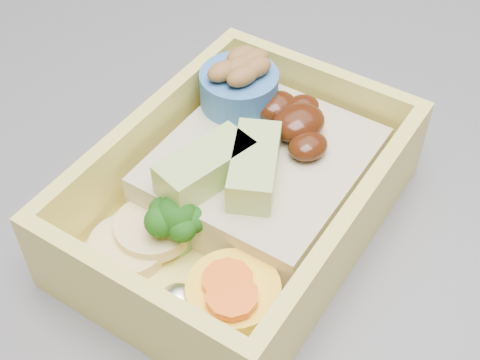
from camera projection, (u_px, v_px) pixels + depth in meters
bento_box at (243, 187)px, 0.39m from camera, size 0.24×0.21×0.07m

